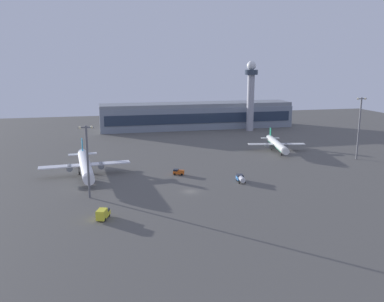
% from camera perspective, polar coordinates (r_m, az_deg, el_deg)
% --- Properties ---
extents(ground_plane, '(416.00, 416.00, 0.00)m').
position_cam_1_polar(ground_plane, '(137.37, -0.26, -5.67)').
color(ground_plane, '#56544F').
extents(terminal_building, '(124.34, 22.40, 16.40)m').
position_cam_1_polar(terminal_building, '(268.16, 0.69, 4.96)').
color(terminal_building, gray).
rests_on(terminal_building, ground).
extents(control_tower, '(8.00, 8.00, 43.03)m').
position_cam_1_polar(control_tower, '(258.32, 8.19, 8.26)').
color(control_tower, '#A8A8B2').
rests_on(control_tower, ground).
extents(airplane_terminal_side, '(34.07, 43.72, 11.21)m').
position_cam_1_polar(airplane_terminal_side, '(160.41, -14.65, -1.87)').
color(airplane_terminal_side, white).
rests_on(airplane_terminal_side, ground).
extents(airplane_far_stand, '(27.65, 35.32, 9.11)m').
position_cam_1_polar(airplane_far_stand, '(202.63, 11.71, 0.97)').
color(airplane_far_stand, silver).
rests_on(airplane_far_stand, ground).
extents(catering_truck, '(4.11, 6.11, 3.05)m').
position_cam_1_polar(catering_truck, '(116.40, -12.31, -8.52)').
color(catering_truck, yellow).
rests_on(catering_truck, ground).
extents(fuel_truck, '(2.98, 6.49, 2.35)m').
position_cam_1_polar(fuel_truck, '(148.88, 6.82, -3.78)').
color(fuel_truck, '#3372BF').
rests_on(fuel_truck, ground).
extents(maintenance_van, '(4.57, 3.31, 2.25)m').
position_cam_1_polar(maintenance_van, '(156.94, -1.91, -2.93)').
color(maintenance_van, '#D85919').
rests_on(maintenance_van, ground).
extents(apron_light_west, '(4.80, 0.90, 27.41)m').
position_cam_1_polar(apron_light_west, '(194.03, 22.28, 3.44)').
color(apron_light_west, slate).
rests_on(apron_light_west, ground).
extents(apron_light_central, '(4.80, 0.90, 23.33)m').
position_cam_1_polar(apron_light_central, '(131.76, -14.36, -0.77)').
color(apron_light_central, slate).
rests_on(apron_light_central, ground).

